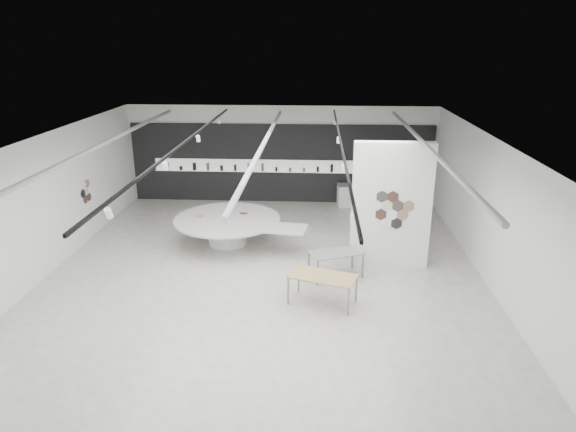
# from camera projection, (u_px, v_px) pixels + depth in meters

# --- Properties ---
(room) EXTENTS (12.02, 14.02, 3.82)m
(room) POSITION_uv_depth(u_px,v_px,m) (259.00, 205.00, 13.49)
(room) COLOR beige
(room) RESTS_ON ground
(back_wall_display) EXTENTS (11.80, 0.27, 3.10)m
(back_wall_display) POSITION_uv_depth(u_px,v_px,m) (279.00, 164.00, 20.20)
(back_wall_display) COLOR black
(back_wall_display) RESTS_ON ground
(partition_column) EXTENTS (2.20, 0.38, 3.60)m
(partition_column) POSITION_uv_depth(u_px,v_px,m) (391.00, 206.00, 14.33)
(partition_column) COLOR white
(partition_column) RESTS_ON ground
(display_island) EXTENTS (4.49, 3.81, 0.86)m
(display_island) POSITION_uv_depth(u_px,v_px,m) (229.00, 227.00, 16.25)
(display_island) COLOR white
(display_island) RESTS_ON ground
(sample_table_wood) EXTENTS (1.78, 1.28, 0.75)m
(sample_table_wood) POSITION_uv_depth(u_px,v_px,m) (323.00, 278.00, 12.51)
(sample_table_wood) COLOR tan
(sample_table_wood) RESTS_ON ground
(sample_table_stone) EXTENTS (1.58, 1.20, 0.73)m
(sample_table_stone) POSITION_uv_depth(u_px,v_px,m) (336.00, 254.00, 13.95)
(sample_table_stone) COLOR gray
(sample_table_stone) RESTS_ON ground
(kitchen_counter) EXTENTS (1.58, 0.77, 1.20)m
(kitchen_counter) POSITION_uv_depth(u_px,v_px,m) (357.00, 195.00, 20.02)
(kitchen_counter) COLOR white
(kitchen_counter) RESTS_ON ground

